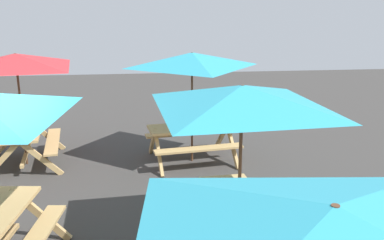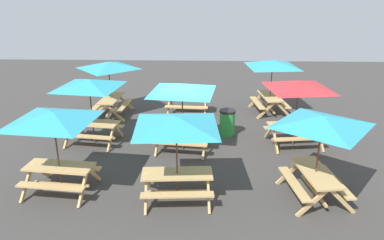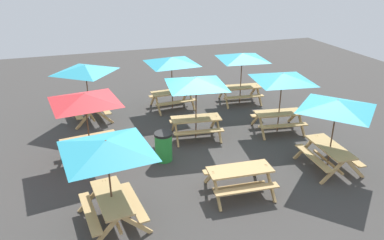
{
  "view_description": "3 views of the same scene",
  "coord_description": "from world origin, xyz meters",
  "px_view_note": "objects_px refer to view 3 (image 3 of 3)",
  "views": [
    {
      "loc": [
        5.12,
        2.18,
        3.25
      ],
      "look_at": [
        -3.38,
        3.19,
        0.9
      ],
      "focal_mm": 40.0,
      "sensor_mm": 36.0,
      "label": 1
    },
    {
      "loc": [
        -0.49,
        11.85,
        5.3
      ],
      "look_at": [
        -0.08,
        -0.18,
        0.9
      ],
      "focal_mm": 35.0,
      "sensor_mm": 36.0,
      "label": 2
    },
    {
      "loc": [
        -3.85,
        -11.61,
        6.12
      ],
      "look_at": [
        -0.08,
        -0.18,
        0.9
      ],
      "focal_mm": 35.0,
      "sensor_mm": 36.0,
      "label": 3
    }
  ],
  "objects_px": {
    "picnic_table_2": "(240,175)",
    "picnic_table_5": "(107,152)",
    "picnic_table_4": "(172,64)",
    "picnic_table_3": "(85,103)",
    "picnic_table_8": "(282,81)",
    "picnic_table_1": "(196,86)",
    "trash_bin_green": "(164,146)",
    "picnic_table_7": "(242,60)",
    "picnic_table_6": "(336,110)",
    "picnic_table_0": "(85,73)"
  },
  "relations": [
    {
      "from": "picnic_table_8",
      "to": "picnic_table_2",
      "type": "bearing_deg",
      "value": -125.62
    },
    {
      "from": "picnic_table_6",
      "to": "picnic_table_8",
      "type": "xyz_separation_m",
      "value": [
        -0.07,
        2.97,
        0.0
      ]
    },
    {
      "from": "picnic_table_1",
      "to": "picnic_table_6",
      "type": "relative_size",
      "value": 1.2
    },
    {
      "from": "picnic_table_4",
      "to": "picnic_table_8",
      "type": "xyz_separation_m",
      "value": [
        3.2,
        -3.59,
        0.0
      ]
    },
    {
      "from": "picnic_table_1",
      "to": "picnic_table_6",
      "type": "xyz_separation_m",
      "value": [
        3.23,
        -3.44,
        0.0
      ]
    },
    {
      "from": "trash_bin_green",
      "to": "picnic_table_3",
      "type": "bearing_deg",
      "value": 160.75
    },
    {
      "from": "picnic_table_1",
      "to": "picnic_table_6",
      "type": "height_order",
      "value": "same"
    },
    {
      "from": "picnic_table_3",
      "to": "picnic_table_6",
      "type": "bearing_deg",
      "value": -30.38
    },
    {
      "from": "picnic_table_7",
      "to": "trash_bin_green",
      "type": "bearing_deg",
      "value": -132.16
    },
    {
      "from": "picnic_table_0",
      "to": "picnic_table_7",
      "type": "xyz_separation_m",
      "value": [
        6.71,
        -0.1,
        0.0
      ]
    },
    {
      "from": "picnic_table_3",
      "to": "picnic_table_8",
      "type": "height_order",
      "value": "same"
    },
    {
      "from": "picnic_table_8",
      "to": "trash_bin_green",
      "type": "relative_size",
      "value": 2.86
    },
    {
      "from": "trash_bin_green",
      "to": "picnic_table_2",
      "type": "bearing_deg",
      "value": -57.68
    },
    {
      "from": "picnic_table_6",
      "to": "trash_bin_green",
      "type": "height_order",
      "value": "picnic_table_6"
    },
    {
      "from": "picnic_table_3",
      "to": "picnic_table_5",
      "type": "xyz_separation_m",
      "value": [
        0.28,
        -3.47,
        0.0
      ]
    },
    {
      "from": "picnic_table_1",
      "to": "picnic_table_8",
      "type": "distance_m",
      "value": 3.2
    },
    {
      "from": "picnic_table_1",
      "to": "picnic_table_7",
      "type": "distance_m",
      "value": 4.2
    },
    {
      "from": "picnic_table_4",
      "to": "picnic_table_1",
      "type": "bearing_deg",
      "value": -93.2
    },
    {
      "from": "picnic_table_5",
      "to": "trash_bin_green",
      "type": "bearing_deg",
      "value": -43.22
    },
    {
      "from": "picnic_table_3",
      "to": "picnic_table_6",
      "type": "distance_m",
      "value": 7.64
    },
    {
      "from": "picnic_table_2",
      "to": "picnic_table_5",
      "type": "relative_size",
      "value": 0.67
    },
    {
      "from": "picnic_table_3",
      "to": "picnic_table_7",
      "type": "relative_size",
      "value": 1.0
    },
    {
      "from": "picnic_table_1",
      "to": "picnic_table_7",
      "type": "relative_size",
      "value": 1.0
    },
    {
      "from": "picnic_table_3",
      "to": "picnic_table_1",
      "type": "bearing_deg",
      "value": -0.1
    },
    {
      "from": "picnic_table_2",
      "to": "picnic_table_6",
      "type": "xyz_separation_m",
      "value": [
        3.23,
        0.35,
        1.43
      ]
    },
    {
      "from": "picnic_table_2",
      "to": "picnic_table_8",
      "type": "bearing_deg",
      "value": 50.21
    },
    {
      "from": "picnic_table_1",
      "to": "picnic_table_7",
      "type": "height_order",
      "value": "same"
    },
    {
      "from": "picnic_table_2",
      "to": "picnic_table_4",
      "type": "height_order",
      "value": "picnic_table_4"
    },
    {
      "from": "picnic_table_5",
      "to": "picnic_table_6",
      "type": "distance_m",
      "value": 6.81
    },
    {
      "from": "picnic_table_2",
      "to": "picnic_table_5",
      "type": "xyz_separation_m",
      "value": [
        -3.55,
        -0.21,
        1.43
      ]
    },
    {
      "from": "picnic_table_2",
      "to": "picnic_table_6",
      "type": "relative_size",
      "value": 0.81
    },
    {
      "from": "picnic_table_2",
      "to": "picnic_table_6",
      "type": "height_order",
      "value": "picnic_table_6"
    },
    {
      "from": "picnic_table_3",
      "to": "picnic_table_4",
      "type": "relative_size",
      "value": 0.99
    },
    {
      "from": "picnic_table_1",
      "to": "picnic_table_3",
      "type": "bearing_deg",
      "value": -165.24
    },
    {
      "from": "picnic_table_5",
      "to": "picnic_table_6",
      "type": "relative_size",
      "value": 1.2
    },
    {
      "from": "picnic_table_7",
      "to": "picnic_table_8",
      "type": "distance_m",
      "value": 3.3
    },
    {
      "from": "picnic_table_1",
      "to": "picnic_table_8",
      "type": "relative_size",
      "value": 1.0
    },
    {
      "from": "picnic_table_6",
      "to": "trash_bin_green",
      "type": "distance_m",
      "value": 5.45
    },
    {
      "from": "picnic_table_0",
      "to": "picnic_table_7",
      "type": "bearing_deg",
      "value": -98.6
    },
    {
      "from": "picnic_table_7",
      "to": "picnic_table_6",
      "type": "bearing_deg",
      "value": -82.62
    },
    {
      "from": "picnic_table_3",
      "to": "picnic_table_4",
      "type": "height_order",
      "value": "same"
    },
    {
      "from": "picnic_table_1",
      "to": "picnic_table_5",
      "type": "bearing_deg",
      "value": -124.69
    },
    {
      "from": "picnic_table_8",
      "to": "trash_bin_green",
      "type": "xyz_separation_m",
      "value": [
        -4.73,
        -0.84,
        -1.49
      ]
    },
    {
      "from": "picnic_table_2",
      "to": "trash_bin_green",
      "type": "height_order",
      "value": "trash_bin_green"
    },
    {
      "from": "picnic_table_1",
      "to": "picnic_table_3",
      "type": "height_order",
      "value": "same"
    },
    {
      "from": "picnic_table_0",
      "to": "trash_bin_green",
      "type": "distance_m",
      "value": 4.94
    },
    {
      "from": "picnic_table_0",
      "to": "picnic_table_7",
      "type": "relative_size",
      "value": 0.83
    },
    {
      "from": "picnic_table_5",
      "to": "picnic_table_1",
      "type": "bearing_deg",
      "value": -48.28
    },
    {
      "from": "picnic_table_3",
      "to": "trash_bin_green",
      "type": "xyz_separation_m",
      "value": [
        2.27,
        -0.79,
        -1.49
      ]
    },
    {
      "from": "picnic_table_4",
      "to": "picnic_table_7",
      "type": "relative_size",
      "value": 1.0
    }
  ]
}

